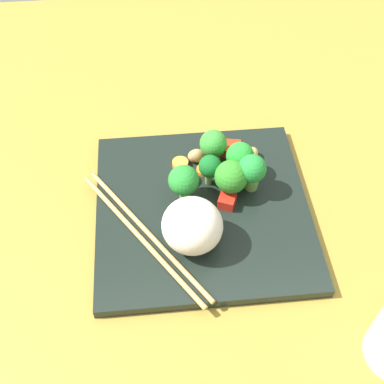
% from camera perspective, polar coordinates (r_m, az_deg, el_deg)
% --- Properties ---
extents(ground_plane, '(1.10, 1.10, 0.02)m').
position_cam_1_polar(ground_plane, '(0.65, 1.17, -2.93)').
color(ground_plane, olive).
extents(square_plate, '(0.27, 0.27, 0.01)m').
position_cam_1_polar(square_plate, '(0.64, 1.20, -2.02)').
color(square_plate, black).
rests_on(square_plate, ground_plane).
extents(rice_mound, '(0.10, 0.10, 0.07)m').
position_cam_1_polar(rice_mound, '(0.57, 0.03, -3.90)').
color(rice_mound, white).
rests_on(rice_mound, square_plate).
extents(broccoli_floret_0, '(0.04, 0.04, 0.05)m').
position_cam_1_polar(broccoli_floret_0, '(0.66, 2.46, 5.42)').
color(broccoli_floret_0, '#5C9547').
rests_on(broccoli_floret_0, square_plate).
extents(broccoli_floret_1, '(0.03, 0.03, 0.05)m').
position_cam_1_polar(broccoli_floret_1, '(0.64, 2.08, 2.88)').
color(broccoli_floret_1, '#75AE5A').
rests_on(broccoli_floret_1, square_plate).
extents(broccoli_floret_2, '(0.04, 0.04, 0.05)m').
position_cam_1_polar(broccoli_floret_2, '(0.65, 5.54, 4.02)').
color(broccoli_floret_2, '#6FAA42').
rests_on(broccoli_floret_2, square_plate).
extents(broccoli_floret_3, '(0.04, 0.04, 0.05)m').
position_cam_1_polar(broccoli_floret_3, '(0.62, 4.53, 1.68)').
color(broccoli_floret_3, '#80C155').
rests_on(broccoli_floret_3, square_plate).
extents(broccoli_floret_4, '(0.04, 0.04, 0.06)m').
position_cam_1_polar(broccoli_floret_4, '(0.63, 6.91, 2.46)').
color(broccoli_floret_4, '#6D9E46').
rests_on(broccoli_floret_4, square_plate).
extents(broccoli_floret_5, '(0.04, 0.04, 0.06)m').
position_cam_1_polar(broccoli_floret_5, '(0.61, -0.97, 1.28)').
color(broccoli_floret_5, '#79BA5B').
rests_on(broccoli_floret_5, square_plate).
extents(carrot_slice_0, '(0.03, 0.03, 0.01)m').
position_cam_1_polar(carrot_slice_0, '(0.67, 1.42, 2.56)').
color(carrot_slice_0, orange).
rests_on(carrot_slice_0, square_plate).
extents(carrot_slice_1, '(0.03, 0.03, 0.01)m').
position_cam_1_polar(carrot_slice_1, '(0.66, -0.30, 1.38)').
color(carrot_slice_1, orange).
rests_on(carrot_slice_1, square_plate).
extents(carrot_slice_2, '(0.03, 0.03, 0.01)m').
position_cam_1_polar(carrot_slice_2, '(0.67, -1.35, 3.27)').
color(carrot_slice_2, orange).
rests_on(carrot_slice_2, square_plate).
extents(pepper_chunk_0, '(0.03, 0.03, 0.01)m').
position_cam_1_polar(pepper_chunk_0, '(0.63, 4.06, -1.17)').
color(pepper_chunk_0, red).
rests_on(pepper_chunk_0, square_plate).
extents(pepper_chunk_1, '(0.03, 0.03, 0.01)m').
position_cam_1_polar(pepper_chunk_1, '(0.69, 4.46, 4.99)').
color(pepper_chunk_1, red).
rests_on(pepper_chunk_1, square_plate).
extents(chicken_piece_0, '(0.03, 0.03, 0.01)m').
position_cam_1_polar(chicken_piece_0, '(0.70, 2.80, 5.45)').
color(chicken_piece_0, tan).
rests_on(chicken_piece_0, square_plate).
extents(chicken_piece_1, '(0.02, 0.03, 0.02)m').
position_cam_1_polar(chicken_piece_1, '(0.68, 0.34, 4.18)').
color(chicken_piece_1, tan).
rests_on(chicken_piece_1, square_plate).
extents(chicken_piece_2, '(0.03, 0.03, 0.02)m').
position_cam_1_polar(chicken_piece_2, '(0.68, 6.85, 4.31)').
color(chicken_piece_2, tan).
rests_on(chicken_piece_2, square_plate).
extents(chopstick_pair, '(0.21, 0.15, 0.01)m').
position_cam_1_polar(chopstick_pair, '(0.60, -5.56, -4.91)').
color(chopstick_pair, tan).
rests_on(chopstick_pair, square_plate).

